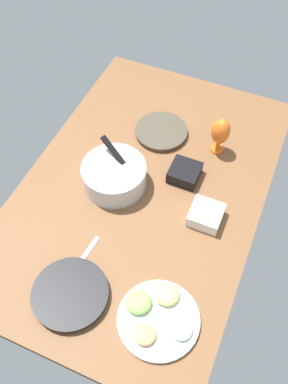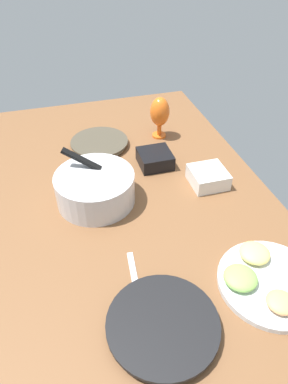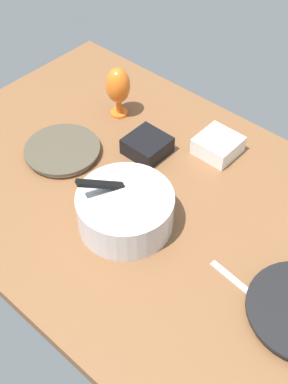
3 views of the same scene
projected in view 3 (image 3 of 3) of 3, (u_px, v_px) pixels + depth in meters
ground_plane at (147, 199)px, 155.98cm from camera, size 160.00×104.00×4.00cm
dinner_plate_right at (63, 151)px, 166.40cm from camera, size 25.63×25.63×2.60cm
mixing_bowl at (125, 209)px, 142.37cm from camera, size 28.30×28.30×18.51cm
hurricane_glass_orange at (118, 87)px, 173.36cm from camera, size 8.75×8.75×19.28cm
square_bowl_black at (147, 145)px, 165.49cm from camera, size 13.17×13.17×5.94cm
square_bowl_white at (218, 145)px, 165.46cm from camera, size 13.33×13.33×6.09cm
fork_by_left_plate at (237, 282)px, 132.39cm from camera, size 18.09×3.60×0.60cm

